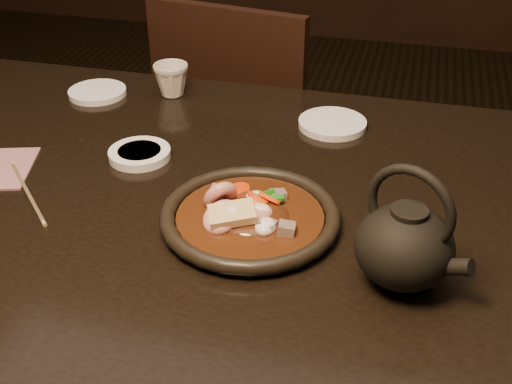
% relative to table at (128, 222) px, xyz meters
% --- Properties ---
extents(table, '(1.60, 0.90, 0.75)m').
position_rel_table_xyz_m(table, '(0.00, 0.00, 0.00)').
color(table, black).
rests_on(table, floor).
extents(chair, '(0.48, 0.48, 0.88)m').
position_rel_table_xyz_m(chair, '(0.03, 0.68, -0.19)').
color(chair, black).
rests_on(chair, floor).
extents(plate, '(0.27, 0.27, 0.03)m').
position_rel_table_xyz_m(plate, '(0.23, -0.06, 0.09)').
color(plate, black).
rests_on(plate, table).
extents(stirfry, '(0.16, 0.14, 0.06)m').
position_rel_table_xyz_m(stirfry, '(0.23, -0.06, 0.10)').
color(stirfry, '#391A0A').
rests_on(stirfry, plate).
extents(soy_dish, '(0.11, 0.11, 0.02)m').
position_rel_table_xyz_m(soy_dish, '(-0.01, 0.09, 0.08)').
color(soy_dish, white).
rests_on(soy_dish, table).
extents(saucer_left, '(0.12, 0.12, 0.01)m').
position_rel_table_xyz_m(saucer_left, '(-0.20, 0.32, 0.08)').
color(saucer_left, white).
rests_on(saucer_left, table).
extents(saucer_right, '(0.13, 0.13, 0.01)m').
position_rel_table_xyz_m(saucer_right, '(0.30, 0.29, 0.08)').
color(saucer_right, white).
rests_on(saucer_right, table).
extents(tea_cup, '(0.09, 0.09, 0.07)m').
position_rel_table_xyz_m(tea_cup, '(-0.05, 0.35, 0.11)').
color(tea_cup, beige).
rests_on(tea_cup, table).
extents(chopsticks, '(0.16, 0.16, 0.01)m').
position_rel_table_xyz_m(chopsticks, '(-0.14, -0.06, 0.08)').
color(chopsticks, tan).
rests_on(chopsticks, table).
extents(teapot, '(0.15, 0.13, 0.17)m').
position_rel_table_xyz_m(teapot, '(0.45, -0.14, 0.14)').
color(teapot, black).
rests_on(teapot, table).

